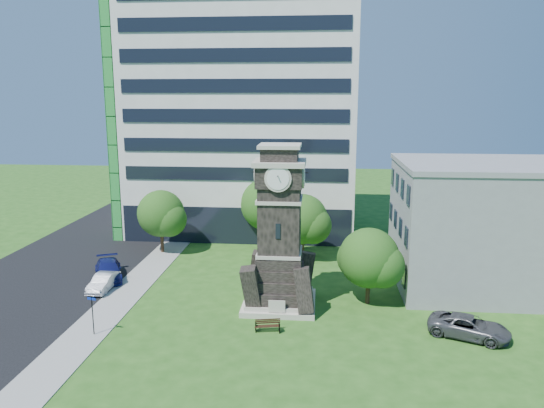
# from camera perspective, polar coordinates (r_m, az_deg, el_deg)

# --- Properties ---
(ground) EXTENTS (160.00, 160.00, 0.00)m
(ground) POSITION_cam_1_polar(r_m,az_deg,el_deg) (39.54, -3.86, -11.74)
(ground) COLOR #245317
(ground) RESTS_ON ground
(sidewalk) EXTENTS (3.00, 70.00, 0.06)m
(sidewalk) POSITION_cam_1_polar(r_m,az_deg,el_deg) (46.35, -14.66, -8.48)
(sidewalk) COLOR gray
(sidewalk) RESTS_ON ground
(street) EXTENTS (14.00, 80.00, 0.02)m
(street) POSITION_cam_1_polar(r_m,az_deg,el_deg) (49.84, -23.97, -7.73)
(street) COLOR black
(street) RESTS_ON ground
(clock_tower) EXTENTS (5.40, 5.40, 12.22)m
(clock_tower) POSITION_cam_1_polar(r_m,az_deg,el_deg) (39.32, 0.83, -3.69)
(clock_tower) COLOR beige
(clock_tower) RESTS_ON ground
(office_tall) EXTENTS (26.20, 15.11, 28.60)m
(office_tall) POSITION_cam_1_polar(r_m,az_deg,el_deg) (62.35, -3.18, 10.27)
(office_tall) COLOR white
(office_tall) RESTS_ON ground
(office_low) EXTENTS (15.20, 12.20, 10.40)m
(office_low) POSITION_cam_1_polar(r_m,az_deg,el_deg) (47.18, 22.47, -2.08)
(office_low) COLOR gray
(office_low) RESTS_ON ground
(car_street_mid) EXTENTS (1.46, 4.08, 1.34)m
(car_street_mid) POSITION_cam_1_polar(r_m,az_deg,el_deg) (45.94, -17.67, -8.00)
(car_street_mid) COLOR #AAABB2
(car_street_mid) RESTS_ON ground
(car_street_north) EXTENTS (4.15, 5.77, 1.55)m
(car_street_north) POSITION_cam_1_polar(r_m,az_deg,el_deg) (48.42, -17.20, -6.82)
(car_street_north) COLOR navy
(car_street_north) RESTS_ON ground
(car_east_lot) EXTENTS (5.73, 4.26, 1.45)m
(car_east_lot) POSITION_cam_1_polar(r_m,az_deg,el_deg) (38.03, 20.45, -12.28)
(car_east_lot) COLOR #494A4E
(car_east_lot) RESTS_ON ground
(park_bench) EXTENTS (1.70, 0.45, 0.88)m
(park_bench) POSITION_cam_1_polar(r_m,az_deg,el_deg) (36.62, -0.48, -12.90)
(park_bench) COLOR black
(park_bench) RESTS_ON ground
(street_sign) EXTENTS (0.65, 0.07, 2.72)m
(street_sign) POSITION_cam_1_polar(r_m,az_deg,el_deg) (37.55, -18.75, -10.85)
(street_sign) COLOR black
(street_sign) RESTS_ON ground
(tree_nw) EXTENTS (5.17, 4.70, 6.41)m
(tree_nw) POSITION_cam_1_polar(r_m,az_deg,el_deg) (54.22, -11.79, -1.17)
(tree_nw) COLOR #332114
(tree_nw) RESTS_ON ground
(tree_nc) EXTENTS (6.14, 5.58, 7.18)m
(tree_nc) POSITION_cam_1_polar(r_m,az_deg,el_deg) (55.88, -0.45, -0.20)
(tree_nc) COLOR #332114
(tree_nc) RESTS_ON ground
(tree_ne) EXTENTS (5.33, 4.85, 6.43)m
(tree_ne) POSITION_cam_1_polar(r_m,az_deg,el_deg) (50.93, 3.38, -1.81)
(tree_ne) COLOR #332114
(tree_ne) RESTS_ON ground
(tree_east) EXTENTS (5.02, 4.57, 5.92)m
(tree_east) POSITION_cam_1_polar(r_m,az_deg,el_deg) (40.84, 10.47, -5.92)
(tree_east) COLOR #332114
(tree_east) RESTS_ON ground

